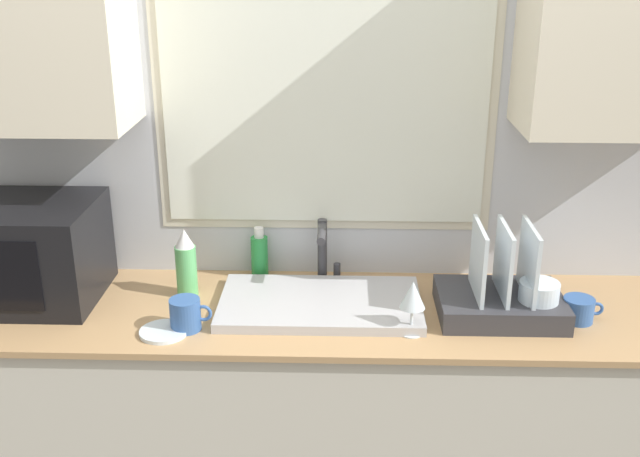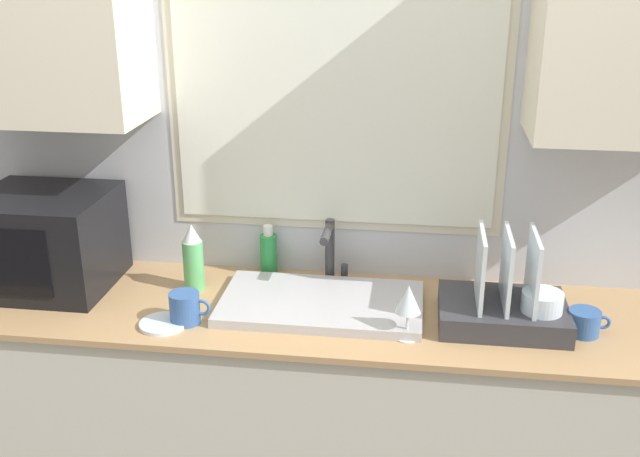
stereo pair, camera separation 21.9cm
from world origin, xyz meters
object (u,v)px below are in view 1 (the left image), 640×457
Objects in this scene: soap_bottle at (260,255)px; mug_near_sink at (186,314)px; faucet at (323,247)px; spray_bottle at (186,264)px; microwave at (30,252)px; dish_rack at (503,296)px; wine_glass at (413,296)px.

mug_near_sink is (-0.18, -0.38, -0.03)m from soap_bottle.
faucet is 0.23m from soap_bottle.
spray_bottle is at bearing 100.31° from mug_near_sink.
soap_bottle is 1.43× the size of mug_near_sink.
spray_bottle reaches higher than mug_near_sink.
faucet is 0.96× the size of spray_bottle.
microwave is 0.49m from spray_bottle.
dish_rack is 0.32m from wine_glass.
dish_rack is at bearing -21.36° from faucet.
microwave reaches higher than soap_bottle.
faucet is at bearing 40.40° from mug_near_sink.
spray_bottle is 0.24m from mug_near_sink.
microwave is at bearing -165.74° from soap_bottle.
soap_bottle reaches higher than wine_glass.
dish_rack reaches higher than faucet.
faucet is 0.94m from microwave.
dish_rack is 0.82m from soap_bottle.
faucet is 0.60m from dish_rack.
microwave reaches higher than dish_rack.
mug_near_sink is 0.75× the size of wine_glass.
dish_rack is at bearing -6.42° from spray_bottle.
dish_rack reaches higher than soap_bottle.
spray_bottle reaches higher than soap_bottle.
dish_rack is 2.25× the size of wine_glass.
mug_near_sink is at bearing -139.60° from faucet.
dish_rack is at bearing 23.53° from wine_glass.
wine_glass is at bearing -0.52° from mug_near_sink.
spray_bottle is at bearing -145.59° from soap_bottle.
mug_near_sink is (-0.40, -0.34, -0.08)m from faucet.
dish_rack is 2.11× the size of soap_bottle.
wine_glass is (0.27, -0.34, -0.01)m from faucet.
soap_bottle is at bearing 161.29° from dish_rack.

